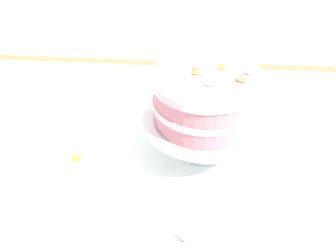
# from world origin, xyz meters

# --- Properties ---
(dining_table) EXTENTS (1.40, 1.00, 0.74)m
(dining_table) POSITION_xyz_m (0.00, -0.03, 0.65)
(dining_table) COLOR white
(dining_table) RESTS_ON ground
(linen_napkin) EXTENTS (0.38, 0.38, 0.00)m
(linen_napkin) POSITION_xyz_m (0.14, 0.09, 0.74)
(linen_napkin) COLOR white
(linen_napkin) RESTS_ON dining_table
(cake_stand) EXTENTS (0.29, 0.29, 0.10)m
(cake_stand) POSITION_xyz_m (0.14, 0.09, 0.82)
(cake_stand) COLOR silver
(cake_stand) RESTS_ON linen_napkin
(layer_cake) EXTENTS (0.25, 0.25, 0.12)m
(layer_cake) POSITION_xyz_m (0.14, 0.09, 0.90)
(layer_cake) COLOR #CC7A84
(layer_cake) RESTS_ON cake_stand
(fallen_rose) EXTENTS (0.12, 0.11, 0.04)m
(fallen_rose) POSITION_xyz_m (0.11, -0.19, 0.76)
(fallen_rose) COLOR #2D6028
(fallen_rose) RESTS_ON dining_table
(loose_petal_0) EXTENTS (0.04, 0.04, 0.00)m
(loose_petal_0) POSITION_xyz_m (-0.16, 0.04, 0.74)
(loose_petal_0) COLOR orange
(loose_petal_0) RESTS_ON dining_table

